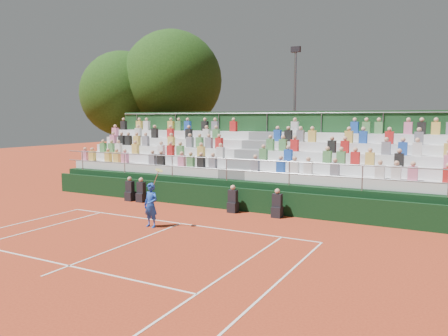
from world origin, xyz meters
The scene contains 8 objects.
ground centered at (0.00, 0.00, 0.00)m, with size 90.00×90.00×0.00m, color #A9391C.
courtside_wall centered at (0.00, 3.20, 0.50)m, with size 20.00×0.15×1.00m, color black.
line_officials centered at (-1.32, 2.75, 0.48)m, with size 8.10×0.40×1.19m.
grandstand centered at (0.00, 6.43, 1.09)m, with size 20.00×5.20×4.40m.
tennis_player centered at (-0.68, -0.96, 0.83)m, with size 0.85×0.46×2.22m.
tree_west centered at (-12.32, 11.01, 5.76)m, with size 6.09×6.09×8.82m.
tree_east centered at (-8.92, 12.35, 6.69)m, with size 7.02×7.02×10.22m.
floodlight_mast centered at (-0.15, 13.41, 4.95)m, with size 0.60×0.25×8.54m.
Camera 1 is at (9.21, -13.67, 4.03)m, focal length 35.00 mm.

